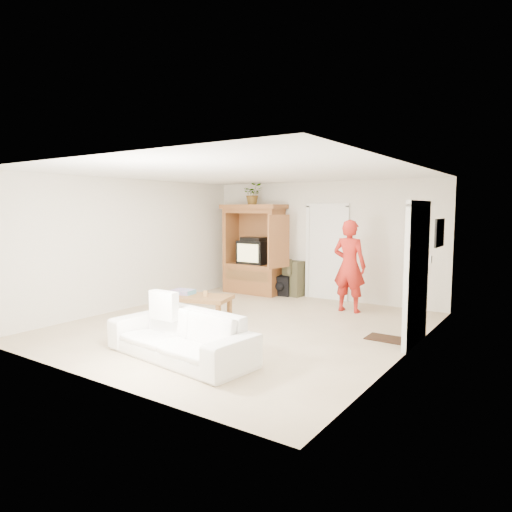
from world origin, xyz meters
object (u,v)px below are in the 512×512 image
at_px(sofa, 180,335).
at_px(coffee_table, 196,299).
at_px(man, 349,266).
at_px(armoire, 255,255).

height_order(sofa, coffee_table, sofa).
xyz_separation_m(man, coffee_table, (-1.96, -2.23, -0.50)).
bearing_deg(sofa, armoire, 118.93).
bearing_deg(man, armoire, -12.42).
distance_m(man, coffee_table, 3.02).
bearing_deg(coffee_table, man, 33.05).
bearing_deg(armoire, man, -12.80).
xyz_separation_m(man, sofa, (-0.77, -3.90, -0.58)).
distance_m(sofa, coffee_table, 2.05).
xyz_separation_m(armoire, sofa, (1.86, -4.50, -0.59)).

